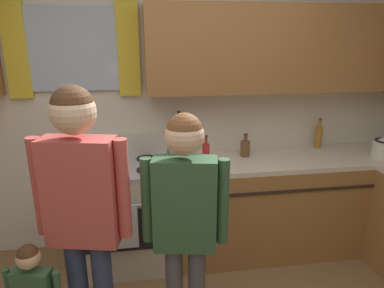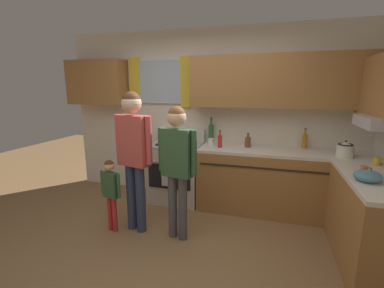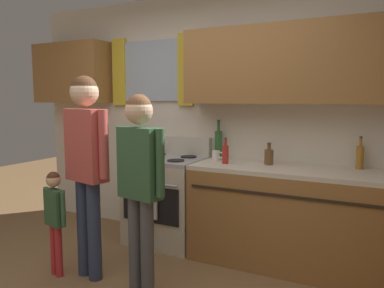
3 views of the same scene
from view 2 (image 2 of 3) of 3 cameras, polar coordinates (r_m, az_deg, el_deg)
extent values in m
plane|color=olive|center=(2.92, -6.52, -24.46)|extent=(12.00, 12.00, 0.00)
cube|color=silver|center=(4.18, 3.23, 6.07)|extent=(4.60, 0.10, 2.60)
cube|color=silver|center=(4.33, -6.87, 13.06)|extent=(0.70, 0.03, 0.66)
cube|color=yellow|center=(4.51, -12.19, 12.84)|extent=(0.18, 0.04, 0.76)
cube|color=yellow|center=(4.17, -1.20, 13.19)|extent=(0.18, 0.04, 0.76)
cube|color=#9E6B38|center=(4.73, -19.75, 12.36)|extent=(0.98, 0.32, 0.71)
cube|color=#9E6B38|center=(3.84, 18.54, 12.68)|extent=(2.48, 0.32, 0.71)
cube|color=#B7B7BC|center=(3.41, 35.74, 3.83)|extent=(0.40, 0.60, 0.12)
cube|color=#9E6B38|center=(3.92, 18.63, -8.04)|extent=(2.29, 0.62, 0.86)
cube|color=beige|center=(3.79, 19.08, -1.64)|extent=(2.29, 0.62, 0.04)
cube|color=#9E6B38|center=(3.22, 34.66, -14.08)|extent=(0.62, 1.25, 0.86)
cube|color=beige|center=(3.07, 35.67, -6.44)|extent=(0.62, 1.25, 0.04)
cube|color=#2D2319|center=(3.53, 19.11, -5.33)|extent=(2.17, 0.01, 0.02)
cube|color=beige|center=(4.14, -3.36, -6.35)|extent=(0.76, 0.62, 0.86)
cube|color=black|center=(3.84, -4.97, -7.05)|extent=(0.64, 0.01, 0.36)
cylinder|color=#ADADB2|center=(3.75, -5.16, -4.00)|extent=(0.64, 0.02, 0.02)
cube|color=#ADADB2|center=(4.02, -3.44, -0.25)|extent=(0.76, 0.62, 0.04)
cube|color=beige|center=(4.24, -2.23, 2.08)|extent=(0.76, 0.08, 0.20)
cylinder|color=black|center=(3.96, -6.69, -0.13)|extent=(0.17, 0.17, 0.01)
cylinder|color=black|center=(3.83, -1.47, -0.47)|extent=(0.17, 0.17, 0.01)
cylinder|color=black|center=(4.20, -5.24, 0.62)|extent=(0.17, 0.17, 0.01)
cylinder|color=black|center=(4.08, -0.30, 0.32)|extent=(0.17, 0.17, 0.01)
cube|color=silver|center=(3.80, -5.17, -6.65)|extent=(0.20, 0.02, 0.34)
cylinder|color=red|center=(3.77, 6.02, 0.52)|extent=(0.06, 0.06, 0.17)
cylinder|color=red|center=(3.75, 6.06, 2.24)|extent=(0.02, 0.02, 0.06)
cylinder|color=#3F382D|center=(3.74, 6.07, 2.81)|extent=(0.03, 0.03, 0.02)
cylinder|color=#2D6633|center=(4.07, 4.11, 2.20)|extent=(0.08, 0.08, 0.28)
cylinder|color=#2D6633|center=(4.04, 4.15, 4.84)|extent=(0.03, 0.03, 0.10)
cylinder|color=#3F382D|center=(4.04, 4.16, 5.64)|extent=(0.03, 0.03, 0.02)
cylinder|color=brown|center=(3.86, 11.92, 0.37)|extent=(0.08, 0.08, 0.14)
cylinder|color=brown|center=(3.84, 11.99, 1.75)|extent=(0.03, 0.03, 0.05)
cylinder|color=#3F382D|center=(3.84, 12.01, 2.22)|extent=(0.04, 0.04, 0.02)
cylinder|color=#B27223|center=(4.01, 23.06, 0.53)|extent=(0.06, 0.06, 0.20)
cylinder|color=#B27223|center=(3.99, 23.22, 2.43)|extent=(0.02, 0.02, 0.07)
cylinder|color=#3F382D|center=(3.98, 23.27, 3.04)|extent=(0.03, 0.03, 0.02)
cylinder|color=gold|center=(3.54, 35.01, -3.06)|extent=(0.08, 0.08, 0.09)
torus|color=gold|center=(3.55, 35.78, -3.03)|extent=(0.06, 0.01, 0.06)
cylinder|color=#B76642|center=(3.13, 33.03, -4.68)|extent=(0.07, 0.07, 0.08)
torus|color=#B76642|center=(3.14, 33.84, -4.64)|extent=(0.06, 0.01, 0.06)
cylinder|color=white|center=(3.96, 4.06, 0.56)|extent=(0.08, 0.08, 0.09)
torus|color=white|center=(3.95, 4.80, 0.59)|extent=(0.07, 0.01, 0.07)
cylinder|color=silver|center=(3.75, 30.06, -1.37)|extent=(0.20, 0.20, 0.14)
cone|color=silver|center=(3.73, 30.21, 0.05)|extent=(0.18, 0.18, 0.05)
sphere|color=black|center=(3.72, 30.26, 0.51)|extent=(0.02, 0.02, 0.02)
cone|color=silver|center=(3.77, 32.01, -1.06)|extent=(0.09, 0.04, 0.07)
torus|color=black|center=(3.73, 30.19, -0.10)|extent=(0.17, 0.17, 0.02)
cylinder|color=teal|center=(2.90, 33.57, -6.41)|extent=(0.13, 0.13, 0.03)
ellipsoid|color=teal|center=(2.89, 33.65, -5.75)|extent=(0.24, 0.24, 0.10)
cylinder|color=#2D3856|center=(3.32, -10.99, -11.57)|extent=(0.11, 0.11, 0.83)
cylinder|color=#2D3856|center=(3.41, -12.94, -11.01)|extent=(0.11, 0.11, 0.83)
cube|color=#BF4C47|center=(3.15, -12.54, 0.71)|extent=(0.41, 0.24, 0.59)
cylinder|color=#BF4C47|center=(3.01, -9.31, 0.76)|extent=(0.07, 0.07, 0.54)
cylinder|color=#BF4C47|center=(3.30, -15.53, 1.48)|extent=(0.07, 0.07, 0.54)
sphere|color=beige|center=(3.10, -12.91, 8.54)|extent=(0.23, 0.23, 0.23)
sphere|color=#4C2D19|center=(3.10, -12.93, 9.07)|extent=(0.21, 0.21, 0.21)
cylinder|color=#4C4C51|center=(3.12, -2.01, -13.70)|extent=(0.10, 0.10, 0.76)
cylinder|color=#4C4C51|center=(3.18, -4.18, -13.19)|extent=(0.10, 0.10, 0.76)
cube|color=#335938|center=(2.93, -3.25, -1.91)|extent=(0.37, 0.21, 0.54)
cylinder|color=#335938|center=(2.83, 0.40, -1.96)|extent=(0.07, 0.07, 0.49)
cylinder|color=#335938|center=(3.03, -6.66, -1.07)|extent=(0.07, 0.07, 0.49)
sphere|color=beige|center=(2.86, -3.34, 5.76)|extent=(0.21, 0.21, 0.21)
sphere|color=brown|center=(2.86, -3.35, 6.28)|extent=(0.19, 0.19, 0.19)
cylinder|color=red|center=(3.47, -16.32, -14.37)|extent=(0.06, 0.06, 0.44)
cylinder|color=red|center=(3.52, -17.23, -14.02)|extent=(0.06, 0.06, 0.44)
cube|color=#335938|center=(3.35, -17.17, -8.40)|extent=(0.22, 0.13, 0.31)
cylinder|color=#335938|center=(3.25, -15.53, -8.69)|extent=(0.04, 0.04, 0.29)
cylinder|color=#335938|center=(3.44, -18.75, -7.72)|extent=(0.04, 0.04, 0.29)
sphere|color=#DBAD84|center=(3.27, -17.43, -4.51)|extent=(0.12, 0.12, 0.12)
sphere|color=#4C2D19|center=(3.27, -17.44, -4.26)|extent=(0.11, 0.11, 0.11)
camera|label=1|loc=(1.54, -35.54, 16.39)|focal=32.29mm
camera|label=3|loc=(0.79, 74.77, -13.81)|focal=35.38mm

